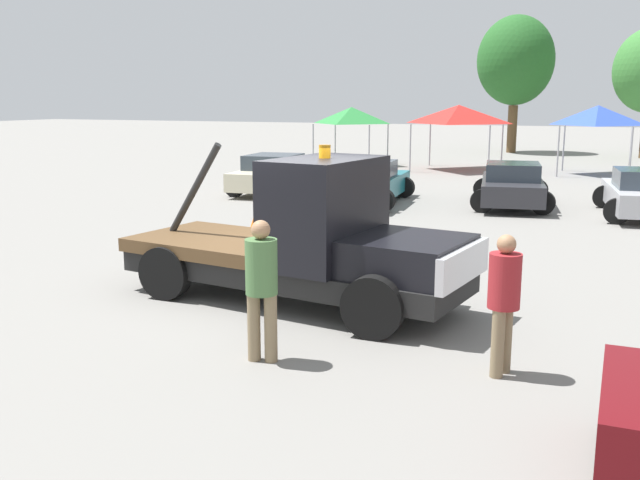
{
  "coord_description": "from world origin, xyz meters",
  "views": [
    {
      "loc": [
        4.79,
        -10.06,
        3.22
      ],
      "look_at": [
        0.5,
        0.0,
        1.05
      ],
      "focal_mm": 40.0,
      "sensor_mm": 36.0,
      "label": 1
    }
  ],
  "objects_px": {
    "parked_car_charcoal": "(512,185)",
    "canopy_tent_blue": "(598,115)",
    "tow_truck": "(310,244)",
    "canopy_tent_green": "(351,115)",
    "person_near_truck": "(504,295)",
    "traffic_cone": "(253,231)",
    "parked_car_cream": "(276,174)",
    "parked_car_teal": "(368,183)",
    "tree_center": "(516,61)",
    "person_at_hood": "(262,281)",
    "canopy_tent_red": "(459,114)"
  },
  "relations": [
    {
      "from": "parked_car_cream",
      "to": "canopy_tent_red",
      "type": "xyz_separation_m",
      "value": [
        4.09,
        10.41,
        1.88
      ]
    },
    {
      "from": "person_near_truck",
      "to": "parked_car_charcoal",
      "type": "bearing_deg",
      "value": 113.93
    },
    {
      "from": "canopy_tent_green",
      "to": "traffic_cone",
      "type": "height_order",
      "value": "canopy_tent_green"
    },
    {
      "from": "person_near_truck",
      "to": "tree_center",
      "type": "xyz_separation_m",
      "value": [
        -5.21,
        36.53,
        4.45
      ]
    },
    {
      "from": "person_near_truck",
      "to": "parked_car_cream",
      "type": "distance_m",
      "value": 17.17
    },
    {
      "from": "parked_car_cream",
      "to": "parked_car_charcoal",
      "type": "relative_size",
      "value": 1.03
    },
    {
      "from": "parked_car_charcoal",
      "to": "traffic_cone",
      "type": "xyz_separation_m",
      "value": [
        -4.63,
        -7.89,
        -0.39
      ]
    },
    {
      "from": "person_at_hood",
      "to": "parked_car_teal",
      "type": "bearing_deg",
      "value": -176.61
    },
    {
      "from": "person_at_hood",
      "to": "traffic_cone",
      "type": "height_order",
      "value": "person_at_hood"
    },
    {
      "from": "person_near_truck",
      "to": "traffic_cone",
      "type": "height_order",
      "value": "person_near_truck"
    },
    {
      "from": "parked_car_teal",
      "to": "tree_center",
      "type": "xyz_separation_m",
      "value": [
        0.91,
        23.83,
        4.78
      ]
    },
    {
      "from": "tow_truck",
      "to": "canopy_tent_blue",
      "type": "distance_m",
      "value": 23.04
    },
    {
      "from": "parked_car_teal",
      "to": "canopy_tent_blue",
      "type": "bearing_deg",
      "value": -33.05
    },
    {
      "from": "person_near_truck",
      "to": "canopy_tent_green",
      "type": "distance_m",
      "value": 27.26
    },
    {
      "from": "person_at_hood",
      "to": "canopy_tent_red",
      "type": "xyz_separation_m",
      "value": [
        -3.07,
        25.09,
        1.5
      ]
    },
    {
      "from": "traffic_cone",
      "to": "canopy_tent_green",
      "type": "bearing_deg",
      "value": 104.01
    },
    {
      "from": "parked_car_charcoal",
      "to": "parked_car_teal",
      "type": "bearing_deg",
      "value": 95.49
    },
    {
      "from": "tow_truck",
      "to": "parked_car_cream",
      "type": "bearing_deg",
      "value": 126.86
    },
    {
      "from": "canopy_tent_red",
      "to": "canopy_tent_blue",
      "type": "xyz_separation_m",
      "value": [
        5.9,
        0.17,
        -0.0
      ]
    },
    {
      "from": "parked_car_cream",
      "to": "canopy_tent_blue",
      "type": "distance_m",
      "value": 14.67
    },
    {
      "from": "person_near_truck",
      "to": "canopy_tent_red",
      "type": "height_order",
      "value": "canopy_tent_red"
    },
    {
      "from": "tree_center",
      "to": "parked_car_teal",
      "type": "bearing_deg",
      "value": -92.2
    },
    {
      "from": "canopy_tent_red",
      "to": "traffic_cone",
      "type": "xyz_separation_m",
      "value": [
        -0.64,
        -18.44,
        -2.28
      ]
    },
    {
      "from": "parked_car_cream",
      "to": "parked_car_charcoal",
      "type": "bearing_deg",
      "value": -96.32
    },
    {
      "from": "canopy_tent_blue",
      "to": "tree_center",
      "type": "relative_size",
      "value": 0.36
    },
    {
      "from": "canopy_tent_blue",
      "to": "tree_center",
      "type": "height_order",
      "value": "tree_center"
    },
    {
      "from": "person_near_truck",
      "to": "parked_car_teal",
      "type": "relative_size",
      "value": 0.35
    },
    {
      "from": "parked_car_teal",
      "to": "traffic_cone",
      "type": "bearing_deg",
      "value": 171.01
    },
    {
      "from": "person_near_truck",
      "to": "parked_car_charcoal",
      "type": "height_order",
      "value": "person_near_truck"
    },
    {
      "from": "traffic_cone",
      "to": "person_near_truck",
      "type": "bearing_deg",
      "value": -42.36
    },
    {
      "from": "person_near_truck",
      "to": "parked_car_teal",
      "type": "bearing_deg",
      "value": 131.87
    },
    {
      "from": "tow_truck",
      "to": "person_near_truck",
      "type": "distance_m",
      "value": 3.73
    },
    {
      "from": "person_near_truck",
      "to": "traffic_cone",
      "type": "bearing_deg",
      "value": 153.77
    },
    {
      "from": "canopy_tent_red",
      "to": "canopy_tent_blue",
      "type": "bearing_deg",
      "value": 1.64
    },
    {
      "from": "tow_truck",
      "to": "person_at_hood",
      "type": "xyz_separation_m",
      "value": [
        0.45,
        -2.51,
        0.06
      ]
    },
    {
      "from": "tow_truck",
      "to": "traffic_cone",
      "type": "height_order",
      "value": "tow_truck"
    },
    {
      "from": "tow_truck",
      "to": "canopy_tent_green",
      "type": "relative_size",
      "value": 2.05
    },
    {
      "from": "parked_car_cream",
      "to": "traffic_cone",
      "type": "xyz_separation_m",
      "value": [
        3.45,
        -8.03,
        -0.39
      ]
    },
    {
      "from": "tow_truck",
      "to": "parked_car_cream",
      "type": "relative_size",
      "value": 1.25
    },
    {
      "from": "person_at_hood",
      "to": "person_near_truck",
      "type": "bearing_deg",
      "value": 93.64
    },
    {
      "from": "canopy_tent_blue",
      "to": "parked_car_teal",
      "type": "bearing_deg",
      "value": -117.41
    },
    {
      "from": "parked_car_cream",
      "to": "parked_car_charcoal",
      "type": "height_order",
      "value": "same"
    },
    {
      "from": "parked_car_teal",
      "to": "parked_car_charcoal",
      "type": "bearing_deg",
      "value": -80.74
    },
    {
      "from": "tow_truck",
      "to": "person_near_truck",
      "type": "relative_size",
      "value": 3.52
    },
    {
      "from": "parked_car_cream",
      "to": "parked_car_charcoal",
      "type": "xyz_separation_m",
      "value": [
        8.07,
        -0.14,
        -0.0
      ]
    },
    {
      "from": "parked_car_charcoal",
      "to": "canopy_tent_blue",
      "type": "xyz_separation_m",
      "value": [
        1.91,
        10.72,
        1.88
      ]
    },
    {
      "from": "person_near_truck",
      "to": "parked_car_cream",
      "type": "height_order",
      "value": "person_near_truck"
    },
    {
      "from": "parked_car_cream",
      "to": "canopy_tent_green",
      "type": "distance_m",
      "value": 11.04
    },
    {
      "from": "canopy_tent_red",
      "to": "parked_car_cream",
      "type": "bearing_deg",
      "value": -111.45
    },
    {
      "from": "person_at_hood",
      "to": "tree_center",
      "type": "relative_size",
      "value": 0.22
    }
  ]
}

